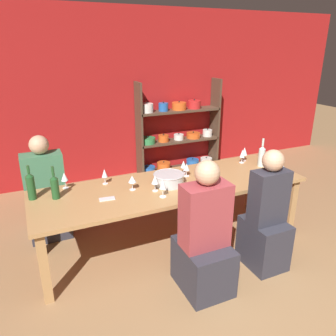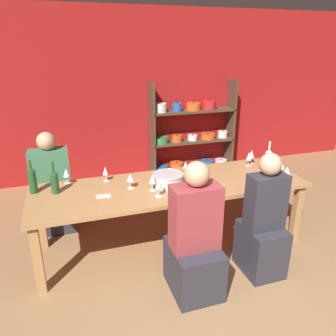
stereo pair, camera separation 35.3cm
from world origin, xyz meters
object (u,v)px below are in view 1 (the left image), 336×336
at_px(wine_glass_red_a, 163,185).
at_px(wine_glass_red_c, 244,152).
at_px(wine_glass_red_d, 132,180).
at_px(cell_phone, 107,199).
at_px(person_near_a, 266,224).
at_px(wine_bottle_green, 262,156).
at_px(dining_table, 172,190).
at_px(person_far_a, 47,199).
at_px(person_near_b, 204,244).
at_px(wine_glass_red_e, 282,167).
at_px(wine_glass_empty_a, 276,162).
at_px(shelf_unit, 177,136).
at_px(wine_glass_red_b, 105,174).
at_px(wine_bottle_dark, 31,186).
at_px(wine_bottle_amber, 55,186).
at_px(wine_glass_empty_b, 242,154).
at_px(wine_glass_white_a, 155,180).
at_px(wine_glass_red_f, 183,165).
at_px(wine_glass_red_h, 64,177).
at_px(wine_glass_red_g, 206,173).
at_px(mixing_bowl, 169,179).
at_px(wine_glass_white_b, 187,167).

bearing_deg(wine_glass_red_a, wine_glass_red_c, 21.93).
xyz_separation_m(wine_glass_red_d, cell_phone, (-0.30, -0.11, -0.11)).
bearing_deg(person_near_a, wine_bottle_green, 55.32).
distance_m(wine_glass_red_d, person_near_a, 1.41).
bearing_deg(wine_glass_red_c, dining_table, -165.31).
height_order(person_far_a, person_near_b, person_near_b).
bearing_deg(wine_glass_red_e, wine_glass_empty_a, 78.02).
relative_size(shelf_unit, person_far_a, 1.32).
xyz_separation_m(wine_bottle_green, wine_glass_red_b, (-1.88, 0.25, -0.02)).
height_order(wine_bottle_dark, cell_phone, wine_bottle_dark).
bearing_deg(person_far_a, wine_glass_red_d, 135.20).
xyz_separation_m(wine_bottle_green, person_near_b, (-1.27, -0.83, -0.41)).
distance_m(wine_bottle_amber, wine_glass_empty_b, 2.26).
relative_size(wine_bottle_green, wine_glass_empty_b, 2.03).
relative_size(wine_glass_white_a, wine_glass_red_f, 1.11).
bearing_deg(wine_glass_red_f, wine_glass_red_a, -134.17).
height_order(wine_glass_red_a, person_near_a, person_near_a).
bearing_deg(person_near_a, wine_glass_red_a, 152.15).
bearing_deg(wine_bottle_dark, wine_glass_red_f, 0.18).
bearing_deg(wine_glass_red_d, wine_glass_empty_a, -6.06).
distance_m(wine_glass_red_b, wine_glass_red_f, 0.91).
bearing_deg(person_near_b, wine_glass_red_e, 20.76).
relative_size(dining_table, wine_glass_red_a, 15.60).
distance_m(wine_glass_red_f, wine_glass_red_h, 1.31).
bearing_deg(wine_bottle_green, person_far_a, 162.44).
distance_m(wine_glass_red_c, wine_glass_red_e, 0.60).
bearing_deg(wine_bottle_green, person_near_a, -124.68).
bearing_deg(wine_glass_empty_a, wine_glass_red_d, 173.94).
bearing_deg(cell_phone, person_near_a, -24.58).
bearing_deg(wine_glass_red_e, wine_glass_red_d, 169.11).
bearing_deg(wine_glass_red_g, wine_bottle_green, 9.94).
xyz_separation_m(mixing_bowl, wine_glass_red_e, (1.28, -0.29, 0.04)).
distance_m(wine_glass_white_a, wine_glass_red_f, 0.58).
height_order(wine_glass_white_b, wine_glass_red_h, wine_glass_red_h).
relative_size(wine_bottle_green, wine_bottle_dark, 1.02).
xyz_separation_m(wine_glass_red_c, wine_glass_red_e, (0.08, -0.59, -0.02)).
height_order(wine_glass_red_d, wine_glass_red_h, wine_glass_red_h).
distance_m(wine_glass_white_b, cell_phone, 1.00).
distance_m(wine_bottle_green, wine_bottle_amber, 2.40).
height_order(shelf_unit, wine_bottle_dark, shelf_unit).
relative_size(wine_bottle_dark, wine_glass_red_d, 2.22).
bearing_deg(wine_glass_red_a, person_far_a, 133.34).
distance_m(wine_glass_white_b, wine_glass_red_h, 1.32).
height_order(wine_bottle_green, wine_glass_red_d, wine_bottle_green).
bearing_deg(wine_glass_white_a, person_near_a, -34.73).
height_order(wine_glass_red_a, wine_glass_red_e, wine_glass_red_a).
bearing_deg(person_far_a, wine_glass_red_b, 137.83).
distance_m(wine_glass_red_a, wine_glass_red_b, 0.70).
relative_size(wine_glass_red_h, cell_phone, 1.10).
xyz_separation_m(wine_glass_red_e, wine_glass_red_h, (-2.29, 0.65, 0.02)).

